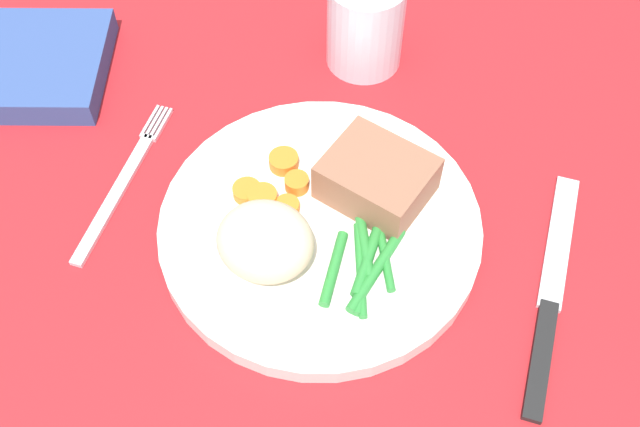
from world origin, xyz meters
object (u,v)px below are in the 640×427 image
object	(u,v)px
meat_portion	(377,178)
water_glass	(365,28)
fork	(122,183)
dinner_plate	(320,227)
napkin	(32,65)
knife	(550,295)

from	to	relation	value
meat_portion	water_glass	xyz separation A→B (cm)	(-5.08, 15.27, 0.19)
water_glass	fork	bearing A→B (deg)	-126.93
dinner_plate	fork	xyz separation A→B (cm)	(-16.34, -0.26, -0.60)
napkin	fork	bearing A→B (deg)	-34.98
meat_portion	knife	world-z (taller)	meat_portion
napkin	knife	bearing A→B (deg)	-10.86
dinner_plate	water_glass	xyz separation A→B (cm)	(-1.82, 19.07, 2.73)
knife	water_glass	bearing A→B (deg)	136.71
meat_portion	knife	bearing A→B (deg)	-16.09
fork	water_glass	distance (cm)	24.41
dinner_plate	knife	bearing A→B (deg)	-0.94
dinner_plate	water_glass	distance (cm)	19.35
meat_portion	water_glass	world-z (taller)	water_glass
dinner_plate	napkin	world-z (taller)	napkin
water_glass	napkin	xyz separation A→B (cm)	(-27.22, -10.44, -2.39)
dinner_plate	napkin	size ratio (longest dim) A/B	1.90
meat_portion	knife	xyz separation A→B (cm)	(14.17, -4.09, -3.14)
meat_portion	fork	bearing A→B (deg)	-168.30
fork	water_glass	bearing A→B (deg)	57.56
dinner_plate	fork	distance (cm)	16.36
fork	napkin	world-z (taller)	napkin
meat_portion	fork	xyz separation A→B (cm)	(-19.60, -4.06, -3.14)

